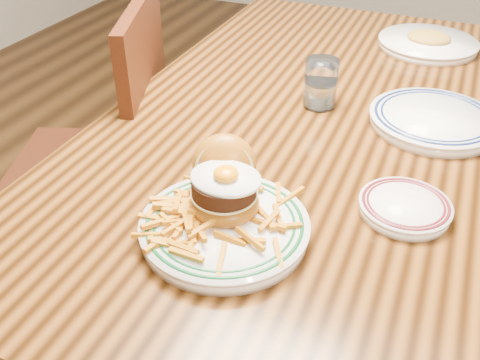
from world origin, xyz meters
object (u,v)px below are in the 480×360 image
at_px(chair_left, 110,157).
at_px(side_plate, 405,206).
at_px(table, 302,144).
at_px(main_plate, 224,211).

distance_m(chair_left, side_plate, 0.91).
distance_m(table, side_plate, 0.41).
bearing_deg(table, chair_left, -176.88).
distance_m(table, chair_left, 0.58).
relative_size(chair_left, side_plate, 5.93).
xyz_separation_m(chair_left, main_plate, (0.56, -0.42, 0.28)).
bearing_deg(table, side_plate, -47.03).
relative_size(table, chair_left, 1.69).
relative_size(main_plate, side_plate, 1.87).
bearing_deg(main_plate, side_plate, 6.44).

